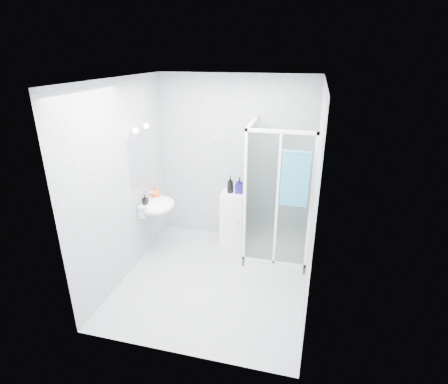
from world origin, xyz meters
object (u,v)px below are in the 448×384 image
(shower_enclosure, at_px, (272,230))
(soap_dispenser_black, at_px, (145,200))
(soap_dispenser_orange, at_px, (155,192))
(hand_towel, at_px, (295,178))
(wall_basin, at_px, (157,205))
(shampoo_bottle_b, at_px, (239,185))
(storage_cabinet, at_px, (233,218))
(shampoo_bottle_a, at_px, (230,185))

(shower_enclosure, distance_m, soap_dispenser_black, 1.88)
(soap_dispenser_orange, bearing_deg, soap_dispenser_black, -98.60)
(hand_towel, relative_size, soap_dispenser_orange, 4.01)
(shower_enclosure, relative_size, wall_basin, 3.57)
(shampoo_bottle_b, xyz_separation_m, soap_dispenser_black, (-1.20, -0.74, -0.05))
(storage_cabinet, xyz_separation_m, shampoo_bottle_a, (-0.05, 0.00, 0.57))
(wall_basin, height_order, soap_dispenser_orange, soap_dispenser_orange)
(hand_towel, bearing_deg, soap_dispenser_black, -178.42)
(shower_enclosure, distance_m, soap_dispenser_orange, 1.81)
(shampoo_bottle_b, relative_size, soap_dispenser_black, 1.69)
(soap_dispenser_black, bearing_deg, storage_cabinet, 32.72)
(hand_towel, bearing_deg, shampoo_bottle_a, 146.01)
(storage_cabinet, xyz_separation_m, soap_dispenser_orange, (-1.08, -0.46, 0.52))
(storage_cabinet, height_order, soap_dispenser_black, soap_dispenser_black)
(soap_dispenser_black, bearing_deg, wall_basin, 53.38)
(hand_towel, xyz_separation_m, soap_dispenser_orange, (-2.01, 0.20, -0.47))
(soap_dispenser_black, bearing_deg, shampoo_bottle_a, 33.89)
(hand_towel, xyz_separation_m, shampoo_bottle_b, (-0.85, 0.69, -0.44))
(shower_enclosure, height_order, soap_dispenser_orange, shower_enclosure)
(storage_cabinet, relative_size, hand_towel, 1.18)
(storage_cabinet, distance_m, shampoo_bottle_a, 0.57)
(soap_dispenser_orange, bearing_deg, shampoo_bottle_a, 24.06)
(wall_basin, bearing_deg, shower_enclosure, 10.81)
(storage_cabinet, xyz_separation_m, hand_towel, (0.93, -0.66, 0.99))
(soap_dispenser_orange, height_order, soap_dispenser_black, soap_dispenser_orange)
(shower_enclosure, bearing_deg, hand_towel, -54.35)
(shampoo_bottle_b, distance_m, soap_dispenser_black, 1.42)
(storage_cabinet, distance_m, shampoo_bottle_b, 0.56)
(soap_dispenser_orange, bearing_deg, wall_basin, -60.41)
(shampoo_bottle_b, relative_size, soap_dispenser_orange, 1.35)
(shampoo_bottle_a, xyz_separation_m, shampoo_bottle_b, (0.14, 0.03, -0.01))
(shampoo_bottle_b, height_order, soap_dispenser_orange, shampoo_bottle_b)
(shower_enclosure, relative_size, shampoo_bottle_b, 8.12)
(shower_enclosure, bearing_deg, soap_dispenser_orange, -173.38)
(wall_basin, bearing_deg, storage_cabinet, 29.65)
(shampoo_bottle_a, bearing_deg, shower_enclosure, -20.56)
(shower_enclosure, height_order, storage_cabinet, shower_enclosure)
(shampoo_bottle_a, bearing_deg, storage_cabinet, -1.42)
(wall_basin, xyz_separation_m, hand_towel, (1.94, -0.09, 0.63))
(storage_cabinet, relative_size, shampoo_bottle_a, 3.28)
(shampoo_bottle_b, distance_m, soap_dispenser_orange, 1.26)
(storage_cabinet, height_order, shampoo_bottle_b, shampoo_bottle_b)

